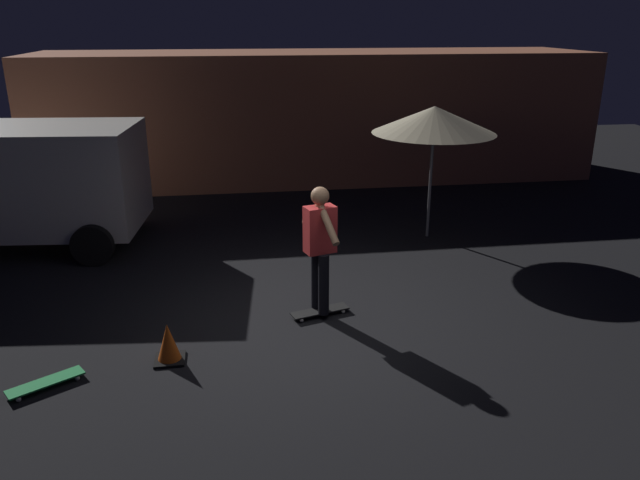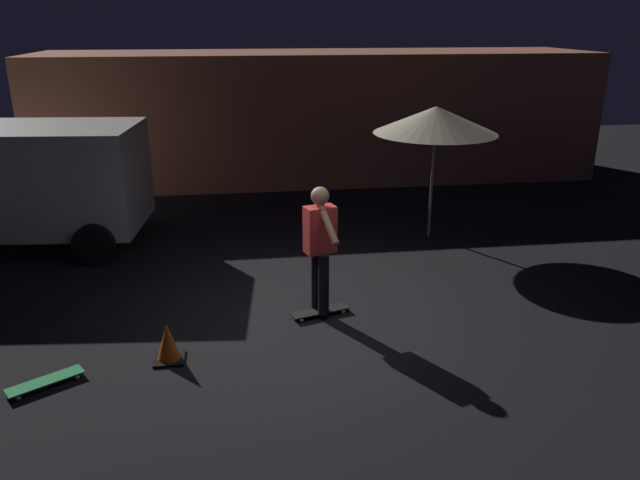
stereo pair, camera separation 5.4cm
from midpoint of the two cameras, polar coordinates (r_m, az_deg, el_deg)
ground_plane at (r=7.92m, az=-0.94°, el=-7.83°), size 28.00×28.00×0.00m
low_building at (r=15.28m, az=-0.10°, el=11.52°), size 12.96×3.10×2.95m
patio_umbrella at (r=10.72m, az=10.80°, el=10.86°), size 2.10×2.10×2.30m
skateboard_ridden at (r=8.14m, az=0.19°, el=-6.61°), size 0.80×0.41×0.07m
skateboard_spare at (r=7.28m, az=-23.88°, el=-11.89°), size 0.77×0.59×0.07m
skater at (r=7.75m, az=0.20°, el=-0.09°), size 0.43×0.97×1.67m
traffic_cone at (r=7.26m, az=-13.68°, el=-9.30°), size 0.34×0.34×0.46m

